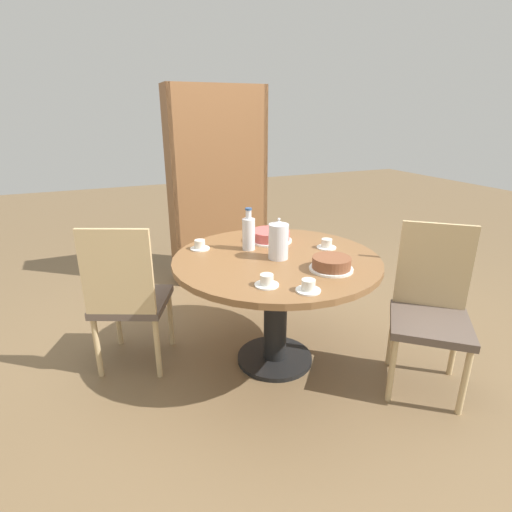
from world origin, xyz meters
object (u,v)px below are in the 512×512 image
water_bottle (249,233)px  cake_second (331,264)px  coffee_pot (278,240)px  cup_c (267,281)px  cake_main (271,236)px  cup_d (200,245)px  cup_a (308,287)px  bookshelf (218,185)px  cup_b (327,244)px  chair_b (431,307)px  chair_a (128,296)px

water_bottle → cake_second: size_ratio=1.11×
coffee_pot → cup_c: bearing=-124.0°
cake_main → cup_d: 0.48m
cup_a → cup_c: 0.21m
bookshelf → cup_d: bearing=66.6°
cake_main → cup_b: cake_main is taller
cake_second → cup_c: cake_second is taller
chair_b → coffee_pot: (-0.72, 0.51, 0.34)m
chair_a → cup_b: size_ratio=7.73×
water_bottle → cup_a: 0.69m
water_bottle → cup_a: (0.03, -0.68, -0.08)m
chair_a → water_bottle: water_bottle is taller
chair_a → cup_d: 0.53m
water_bottle → cup_c: 0.57m
chair_a → bookshelf: bookshelf is taller
coffee_pot → cup_d: bearing=137.3°
bookshelf → chair_a: bearing=51.2°
cup_b → cup_d: 0.80m
chair_b → bookshelf: (-0.58, 2.04, 0.40)m
chair_b → bookshelf: 2.15m
water_bottle → cup_c: size_ratio=2.17×
bookshelf → coffee_pot: size_ratio=7.16×
water_bottle → cup_a: size_ratio=2.17×
cup_c → bookshelf: bearing=78.9°
cup_c → cake_main: bearing=63.2°
coffee_pot → cake_main: (0.10, 0.32, -0.08)m
chair_b → cup_b: (-0.35, 0.55, 0.25)m
cup_a → cup_b: bearing=49.8°
chair_a → cup_b: chair_a is taller
cup_c → cup_d: (-0.15, 0.67, 0.00)m
bookshelf → water_bottle: 1.34m
water_bottle → cake_main: bearing=26.7°
water_bottle → cake_main: size_ratio=0.93×
bookshelf → cup_a: bearing=84.0°
chair_a → cup_c: 0.93m
cup_b → chair_b: bearing=-57.4°
chair_a → cup_c: size_ratio=7.73×
bookshelf → water_bottle: bearing=79.9°
chair_b → cup_a: size_ratio=7.73×
coffee_pot → water_bottle: (-0.09, 0.22, -0.00)m
cake_main → cup_a: size_ratio=2.32×
coffee_pot → cake_main: bearing=71.8°
coffee_pot → cup_b: size_ratio=2.00×
cake_main → chair_b: bearing=-53.2°
chair_b → coffee_pot: bearing=-174.3°
cup_b → cup_d: size_ratio=1.00×
cup_c → chair_b: bearing=-10.6°
chair_b → cup_b: size_ratio=7.73×
chair_b → coffee_pot: size_ratio=3.86×
chair_a → cup_a: size_ratio=7.73×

